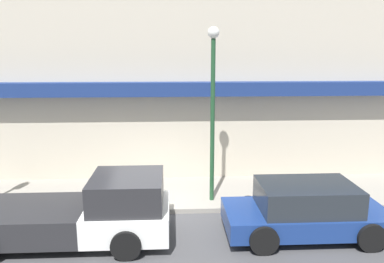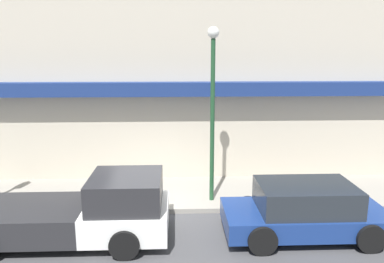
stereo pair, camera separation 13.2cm
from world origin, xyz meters
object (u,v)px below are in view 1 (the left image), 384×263
at_px(street_lamp, 213,95).
at_px(parked_car, 305,210).
at_px(pickup_truck, 81,213).
at_px(fire_hydrant, 281,189).

bearing_deg(street_lamp, parked_car, -44.11).
bearing_deg(pickup_truck, street_lamp, 31.80).
relative_size(parked_car, fire_hydrant, 6.66).
height_order(pickup_truck, street_lamp, street_lamp).
relative_size(parked_car, street_lamp, 0.79).
bearing_deg(fire_hydrant, pickup_truck, -159.64).
bearing_deg(fire_hydrant, parked_car, -90.00).
distance_m(parked_car, fire_hydrant, 2.24).
bearing_deg(street_lamp, fire_hydrant, -0.43).
xyz_separation_m(pickup_truck, parked_car, (6.01, 0.00, -0.06)).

